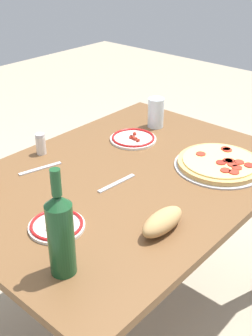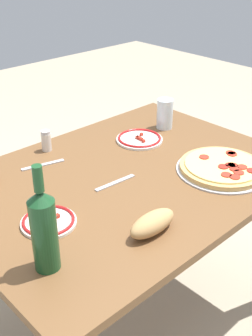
{
  "view_description": "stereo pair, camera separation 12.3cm",
  "coord_description": "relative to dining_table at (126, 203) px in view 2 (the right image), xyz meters",
  "views": [
    {
      "loc": [
        1.02,
        0.91,
        1.54
      ],
      "look_at": [
        0.0,
        0.0,
        0.78
      ],
      "focal_mm": 45.5,
      "sensor_mm": 36.0,
      "label": 1
    },
    {
      "loc": [
        0.94,
        0.99,
        1.54
      ],
      "look_at": [
        0.0,
        0.0,
        0.78
      ],
      "focal_mm": 45.5,
      "sensor_mm": 36.0,
      "label": 2
    }
  ],
  "objects": [
    {
      "name": "fork_right",
      "position": [
        0.18,
        -0.27,
        0.13
      ],
      "size": [
        0.17,
        0.06,
        0.0
      ],
      "primitive_type": "cube",
      "rotation": [
        0.0,
        0.0,
        2.89
      ],
      "color": "#B7B7BC",
      "rests_on": "dining_table"
    },
    {
      "name": "pepperoni_pizza",
      "position": [
        -0.29,
        0.23,
        0.14
      ],
      "size": [
        0.34,
        0.34,
        0.03
      ],
      "color": "#B7B7BC",
      "rests_on": "dining_table"
    },
    {
      "name": "bread_loaf",
      "position": [
        0.18,
        0.3,
        0.16
      ],
      "size": [
        0.17,
        0.07,
        0.07
      ],
      "primitive_type": "ellipsoid",
      "color": "tan",
      "rests_on": "dining_table"
    },
    {
      "name": "side_plate_far",
      "position": [
        -0.25,
        -0.18,
        0.13
      ],
      "size": [
        0.2,
        0.2,
        0.02
      ],
      "color": "white",
      "rests_on": "dining_table"
    },
    {
      "name": "spice_shaker",
      "position": [
        0.1,
        -0.37,
        0.17
      ],
      "size": [
        0.04,
        0.04,
        0.09
      ],
      "color": "silver",
      "rests_on": "dining_table"
    },
    {
      "name": "dining_table",
      "position": [
        0.0,
        0.0,
        0.0
      ],
      "size": [
        1.26,
        0.92,
        0.75
      ],
      "color": "brown",
      "rests_on": "ground"
    },
    {
      "name": "side_plate_near",
      "position": [
        0.38,
        0.06,
        0.13
      ],
      "size": [
        0.17,
        0.17,
        0.02
      ],
      "color": "white",
      "rests_on": "dining_table"
    },
    {
      "name": "water_glass",
      "position": [
        -0.43,
        -0.2,
        0.19
      ],
      "size": [
        0.07,
        0.07,
        0.14
      ],
      "primitive_type": "cylinder",
      "color": "silver",
      "rests_on": "dining_table"
    },
    {
      "name": "ground_plane",
      "position": [
        0.0,
        0.0,
        -0.63
      ],
      "size": [
        8.0,
        8.0,
        0.0
      ],
      "primitive_type": "plane",
      "color": "tan",
      "rests_on": "ground"
    },
    {
      "name": "wine_bottle",
      "position": [
        0.49,
        0.21,
        0.25
      ],
      "size": [
        0.07,
        0.07,
        0.31
      ],
      "color": "#194723",
      "rests_on": "dining_table"
    },
    {
      "name": "fork_left",
      "position": [
        0.07,
        0.02,
        0.13
      ],
      "size": [
        0.17,
        0.03,
        0.0
      ],
      "primitive_type": "cube",
      "rotation": [
        0.0,
        0.0,
        3.07
      ],
      "color": "#B7B7BC",
      "rests_on": "dining_table"
    }
  ]
}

